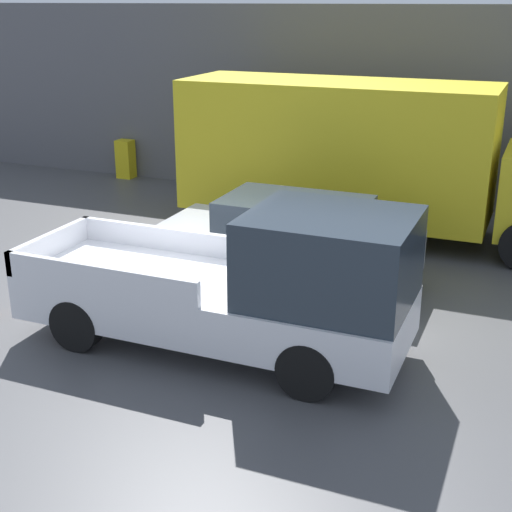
{
  "coord_description": "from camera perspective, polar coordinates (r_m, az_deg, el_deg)",
  "views": [
    {
      "loc": [
        5.24,
        -9.56,
        4.86
      ],
      "look_at": [
        1.27,
        0.0,
        1.12
      ],
      "focal_mm": 50.0,
      "sensor_mm": 36.0,
      "label": 1
    }
  ],
  "objects": [
    {
      "name": "newspaper_box",
      "position": [
        20.89,
        -10.39,
        7.64
      ],
      "size": [
        0.45,
        0.4,
        1.09
      ],
      "color": "gold",
      "rests_on": "ground"
    },
    {
      "name": "pickup_truck",
      "position": [
        10.07,
        -0.53,
        -2.48
      ],
      "size": [
        5.71,
        2.0,
        2.23
      ],
      "color": "silver",
      "rests_on": "ground"
    },
    {
      "name": "car",
      "position": [
        12.7,
        2.66,
        1.24
      ],
      "size": [
        4.6,
        1.89,
        1.58
      ],
      "color": "#B7BABF",
      "rests_on": "ground"
    },
    {
      "name": "delivery_truck",
      "position": [
        15.44,
        8.69,
        8.02
      ],
      "size": [
        8.66,
        2.36,
        3.24
      ],
      "color": "gold",
      "rests_on": "ground"
    },
    {
      "name": "building_wall",
      "position": [
        18.39,
        5.93,
        12.02
      ],
      "size": [
        28.0,
        0.15,
        4.75
      ],
      "color": "#56565B",
      "rests_on": "ground"
    },
    {
      "name": "ground_plane",
      "position": [
        11.94,
        -5.64,
        -4.25
      ],
      "size": [
        60.0,
        60.0,
        0.0
      ],
      "primitive_type": "plane",
      "color": "#4C4C4F"
    }
  ]
}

